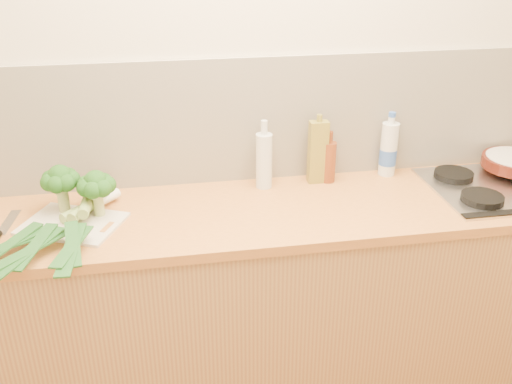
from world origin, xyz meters
TOP-DOWN VIEW (x-y plane):
  - room_shell at (0.00, 1.49)m, footprint 3.50×3.50m
  - counter at (0.00, 1.20)m, footprint 3.20×0.62m
  - gas_hob at (1.02, 1.20)m, footprint 0.58×0.50m
  - chopping_board at (-0.75, 1.18)m, footprint 0.43×0.38m
  - broccoli_left at (-0.79, 1.29)m, footprint 0.15×0.15m
  - broccoli_right at (-0.65, 1.23)m, footprint 0.15×0.15m
  - leek_front at (-0.77, 1.18)m, footprint 0.51×0.53m
  - leek_mid at (-0.74, 1.12)m, footprint 0.35×0.60m
  - leek_back at (-0.70, 1.12)m, footprint 0.11×0.67m
  - oil_tin at (0.27, 1.41)m, footprint 0.08×0.05m
  - glass_bottle at (0.03, 1.40)m, footprint 0.07×0.07m
  - amber_bottle at (0.32, 1.41)m, footprint 0.06×0.06m
  - water_bottle at (0.60, 1.44)m, footprint 0.08×0.08m

SIDE VIEW (x-z plane):
  - counter at x=0.00m, z-range 0.00..0.90m
  - chopping_board at x=-0.75m, z-range 0.90..0.91m
  - gas_hob at x=1.02m, z-range 0.89..0.93m
  - leek_front at x=-0.77m, z-range 0.91..0.95m
  - leek_mid at x=-0.74m, z-range 0.93..0.97m
  - leek_back at x=-0.70m, z-range 0.95..0.99m
  - amber_bottle at x=0.32m, z-range 0.88..1.11m
  - water_bottle at x=0.60m, z-range 0.88..1.15m
  - glass_bottle at x=0.03m, z-range 0.88..1.17m
  - broccoli_right at x=-0.65m, z-range 0.94..1.13m
  - oil_tin at x=0.27m, z-range 0.89..1.19m
  - broccoli_left at x=-0.79m, z-range 0.95..1.14m
  - room_shell at x=0.00m, z-range -0.58..2.92m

